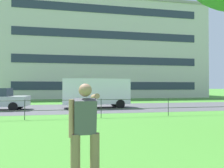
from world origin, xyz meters
TOP-DOWN VIEW (x-y plane):
  - street_strip at (0.00, 17.99)m, footprint 80.00×7.39m
  - park_fence at (-0.00, 12.61)m, footprint 34.30×0.04m
  - person_thrower at (0.54, 5.00)m, footprint 0.51×0.78m
  - panel_van_center at (2.25, 17.85)m, footprint 5.05×2.20m
  - apartment_building_background at (5.77, 38.35)m, footprint 30.86×15.81m

SIDE VIEW (x-z plane):
  - street_strip at x=0.00m, z-range 0.00..0.01m
  - park_fence at x=0.00m, z-range 0.17..1.17m
  - person_thrower at x=0.54m, z-range 0.07..1.75m
  - panel_van_center at x=2.25m, z-range 0.15..2.39m
  - apartment_building_background at x=5.77m, z-range 0.00..14.56m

